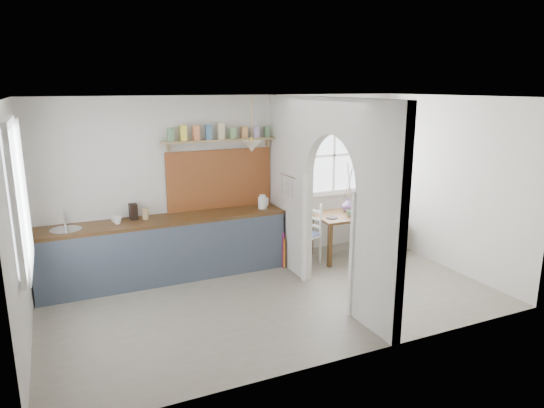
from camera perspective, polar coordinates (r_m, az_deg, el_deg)
name	(u,v)px	position (r m, az deg, el deg)	size (l,w,h in m)	color
floor	(276,299)	(6.51, 0.42, -11.09)	(5.80, 3.20, 0.01)	gray
ceiling	(276,97)	(5.91, 0.46, 12.45)	(5.80, 3.20, 0.01)	silver
walls	(276,203)	(6.08, 0.44, 0.10)	(5.81, 3.21, 2.60)	silver
partition	(322,186)	(6.41, 5.91, 2.14)	(0.12, 3.20, 2.60)	silver
kitchen_window	(16,197)	(5.48, -27.94, 0.72)	(0.10, 1.16, 1.50)	white
nook_window	(334,155)	(8.22, 7.30, 5.71)	(1.76, 0.10, 1.30)	white
counter	(166,248)	(7.19, -12.35, -5.05)	(3.50, 0.60, 0.90)	#4E341B
sink	(66,230)	(6.91, -23.08, -2.86)	(0.40, 0.40, 0.02)	silver
backsplash	(220,179)	(7.43, -6.13, 2.93)	(1.65, 0.03, 0.90)	brown
shelf	(221,136)	(7.25, -6.05, 7.93)	(1.75, 0.20, 0.21)	tan
pendant_lamp	(252,146)	(7.07, -2.39, 6.81)	(0.26, 0.26, 0.16)	beige
utensil_rail	(288,176)	(7.10, 1.85, 3.32)	(0.02, 0.02, 0.50)	silver
dining_table	(348,235)	(8.02, 8.96, -3.63)	(1.15, 0.77, 0.72)	#4E341B
chair_left	(302,234)	(7.59, 3.60, -3.56)	(0.44, 0.44, 0.96)	white
chair_right	(392,221)	(8.49, 13.89, -1.99)	(0.45, 0.45, 0.98)	white
kettle	(263,202)	(7.41, -1.12, 0.28)	(0.18, 0.14, 0.22)	white
mug_a	(117,220)	(6.92, -17.72, -1.84)	(0.11, 0.11, 0.10)	white
mug_b	(116,219)	(6.98, -17.84, -1.68)	(0.14, 0.14, 0.11)	silver
knife_block	(133,212)	(7.09, -16.00, -0.86)	(0.10, 0.14, 0.22)	black
jar	(146,214)	(7.06, -14.64, -1.13)	(0.09, 0.09, 0.15)	tan
towel_magenta	(283,251)	(7.45, 1.33, -5.53)	(0.02, 0.03, 0.57)	#B02267
towel_orange	(284,253)	(7.42, 1.46, -5.80)	(0.02, 0.03, 0.45)	orange
bowl	(367,212)	(7.98, 11.12, -0.87)	(0.28, 0.28, 0.07)	beige
table_cup	(349,213)	(7.77, 9.08, -1.08)	(0.10, 0.10, 0.09)	slate
plate	(332,218)	(7.63, 7.07, -1.59)	(0.18, 0.18, 0.02)	black
vase	(348,205)	(8.07, 8.94, -0.08)	(0.21, 0.21, 0.22)	slate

